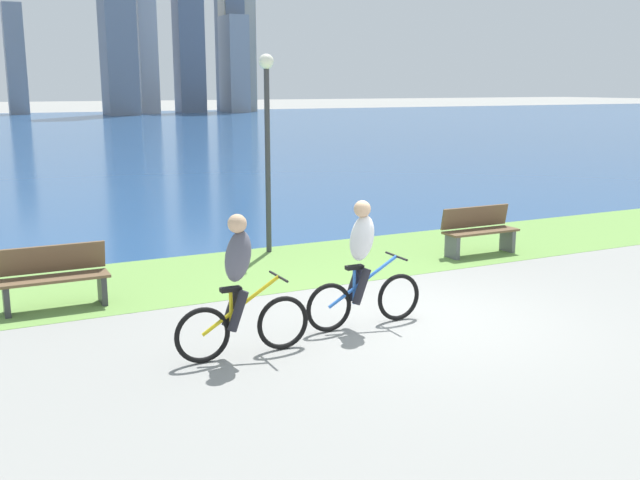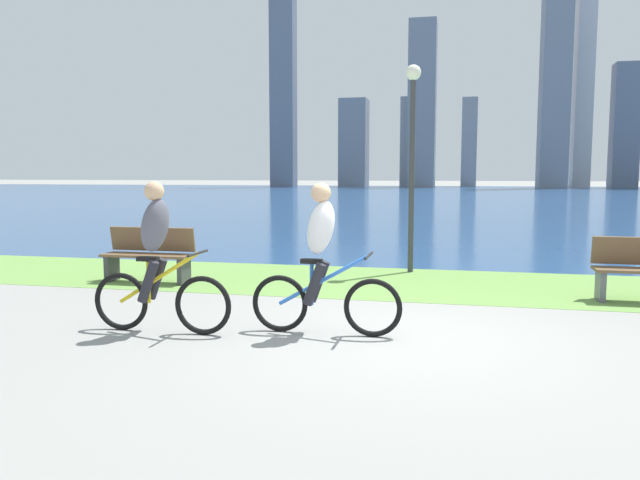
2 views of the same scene
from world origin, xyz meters
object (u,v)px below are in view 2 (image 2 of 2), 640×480
(cyclist_lead, at_px, (322,260))
(cyclist_trailing, at_px, (157,258))
(bench_near_path, at_px, (149,255))
(lamppost_tall, at_px, (412,137))

(cyclist_lead, distance_m, cyclist_trailing, 1.85)
(cyclist_lead, relative_size, bench_near_path, 1.14)
(lamppost_tall, bearing_deg, bench_near_path, -154.33)
(cyclist_trailing, xyz_separation_m, bench_near_path, (-1.71, 3.00, -0.39))
(cyclist_lead, xyz_separation_m, cyclist_trailing, (-1.82, -0.33, 0.00))
(cyclist_trailing, height_order, lamppost_tall, lamppost_tall)
(cyclist_trailing, distance_m, lamppost_tall, 5.77)
(cyclist_trailing, relative_size, lamppost_tall, 0.46)
(cyclist_lead, bearing_deg, lamppost_tall, 82.57)
(bench_near_path, bearing_deg, lamppost_tall, 25.67)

